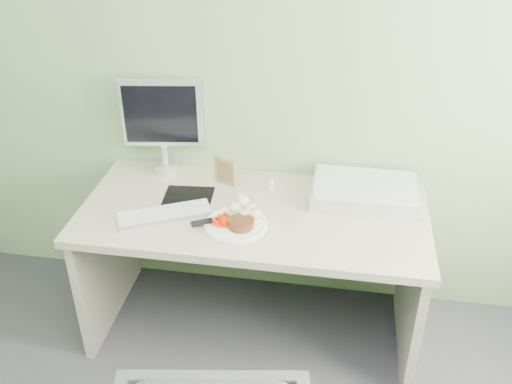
% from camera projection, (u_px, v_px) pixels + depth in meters
% --- Properties ---
extents(wall_back, '(3.50, 0.00, 3.50)m').
position_uv_depth(wall_back, '(266.00, 54.00, 2.62)').
color(wall_back, gray).
rests_on(wall_back, floor).
extents(desk, '(1.60, 0.75, 0.73)m').
position_uv_depth(desk, '(253.00, 242.00, 2.72)').
color(desk, '#B9AB9B').
rests_on(desk, floor).
extents(plate, '(0.28, 0.28, 0.01)m').
position_uv_depth(plate, '(236.00, 225.00, 2.51)').
color(plate, white).
rests_on(plate, desk).
extents(steak, '(0.13, 0.13, 0.04)m').
position_uv_depth(steak, '(241.00, 223.00, 2.48)').
color(steak, black).
rests_on(steak, plate).
extents(potato_pile, '(0.14, 0.11, 0.07)m').
position_uv_depth(potato_pile, '(245.00, 211.00, 2.54)').
color(potato_pile, '#AB7E53').
rests_on(potato_pile, plate).
extents(carrot_heap, '(0.09, 0.09, 0.05)m').
position_uv_depth(carrot_heap, '(223.00, 218.00, 2.50)').
color(carrot_heap, red).
rests_on(carrot_heap, plate).
extents(steak_knife, '(0.23, 0.14, 0.02)m').
position_uv_depth(steak_knife, '(210.00, 221.00, 2.51)').
color(steak_knife, silver).
rests_on(steak_knife, plate).
extents(mousepad, '(0.25, 0.22, 0.00)m').
position_uv_depth(mousepad, '(188.00, 197.00, 2.72)').
color(mousepad, black).
rests_on(mousepad, desk).
extents(keyboard, '(0.43, 0.29, 0.02)m').
position_uv_depth(keyboard, '(165.00, 214.00, 2.57)').
color(keyboard, white).
rests_on(keyboard, desk).
extents(computer_mouse, '(0.09, 0.12, 0.04)m').
position_uv_depth(computer_mouse, '(243.00, 200.00, 2.67)').
color(computer_mouse, white).
rests_on(computer_mouse, desk).
extents(photo_frame, '(0.11, 0.05, 0.14)m').
position_uv_depth(photo_frame, '(225.00, 171.00, 2.80)').
color(photo_frame, '#997147').
rests_on(photo_frame, desk).
extents(eyedrop_bottle, '(0.02, 0.02, 0.07)m').
position_uv_depth(eyedrop_bottle, '(271.00, 184.00, 2.77)').
color(eyedrop_bottle, white).
rests_on(eyedrop_bottle, desk).
extents(scanner, '(0.50, 0.33, 0.08)m').
position_uv_depth(scanner, '(365.00, 192.00, 2.69)').
color(scanner, '#BABDC2').
rests_on(scanner, desk).
extents(monitor, '(0.41, 0.13, 0.49)m').
position_uv_depth(monitor, '(163.00, 121.00, 2.82)').
color(monitor, silver).
rests_on(monitor, desk).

